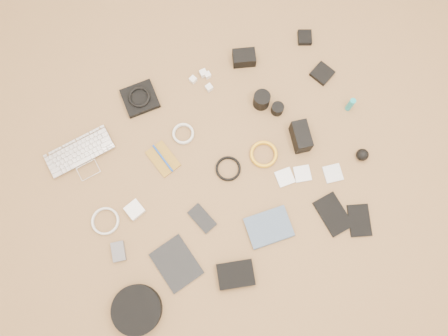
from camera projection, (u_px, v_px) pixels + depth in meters
name	position (u px, v px, depth m)	size (l,w,h in m)	color
room_shell	(213.00, 32.00, 0.84)	(4.04, 4.04, 2.58)	olive
laptop	(84.00, 160.00, 2.06)	(0.32, 0.22, 0.03)	silver
headphone_pouch	(140.00, 99.00, 2.13)	(0.16, 0.15, 0.03)	black
headphones	(139.00, 97.00, 2.11)	(0.11, 0.11, 0.01)	black
charger_a	(193.00, 80.00, 2.15)	(0.03, 0.03, 0.03)	white
charger_b	(203.00, 73.00, 2.16)	(0.03, 0.03, 0.03)	white
charger_c	(208.00, 75.00, 2.16)	(0.03, 0.03, 0.03)	white
charger_d	(209.00, 88.00, 2.14)	(0.03, 0.03, 0.03)	white
dslr_camera	(244.00, 58.00, 2.16)	(0.11, 0.08, 0.06)	black
lens_pouch	(305.00, 38.00, 2.20)	(0.07, 0.08, 0.03)	black
notebook_olive	(163.00, 159.00, 2.07)	(0.10, 0.16, 0.01)	olive
pen_blue	(163.00, 158.00, 2.06)	(0.01, 0.01, 0.16)	#123A97
cable_white_a	(183.00, 134.00, 2.09)	(0.10, 0.10, 0.01)	silver
lens_a	(262.00, 100.00, 2.09)	(0.08, 0.08, 0.09)	black
lens_b	(277.00, 109.00, 2.10)	(0.06, 0.06, 0.05)	black
card_reader	(322.00, 73.00, 2.16)	(0.09, 0.09, 0.02)	black
power_brick	(135.00, 210.00, 2.00)	(0.07, 0.07, 0.03)	white
cable_white_b	(106.00, 221.00, 2.00)	(0.13, 0.13, 0.01)	silver
cable_black	(228.00, 169.00, 2.05)	(0.12, 0.12, 0.01)	black
cable_yellow	(263.00, 155.00, 2.07)	(0.13, 0.13, 0.01)	gold
flash	(301.00, 137.00, 2.04)	(0.07, 0.13, 0.10)	black
lens_cleaner	(350.00, 105.00, 2.08)	(0.03, 0.03, 0.10)	teal
battery_charger	(119.00, 252.00, 1.96)	(0.06, 0.09, 0.02)	#545459
tablet	(176.00, 264.00, 1.95)	(0.16, 0.21, 0.01)	black
phone	(202.00, 218.00, 2.00)	(0.07, 0.13, 0.01)	black
filter_case_left	(285.00, 177.00, 2.05)	(0.08, 0.08, 0.01)	silver
filter_case_mid	(302.00, 174.00, 2.05)	(0.08, 0.08, 0.01)	silver
filter_case_right	(333.00, 173.00, 2.05)	(0.08, 0.08, 0.01)	silver
air_blower	(362.00, 155.00, 2.05)	(0.06, 0.06, 0.06)	black
headphone_case	(137.00, 310.00, 1.88)	(0.21, 0.21, 0.06)	black
drive_case	(236.00, 275.00, 1.93)	(0.16, 0.11, 0.04)	black
paperback	(274.00, 243.00, 1.97)	(0.15, 0.20, 0.02)	#3F526B
notebook_black_a	(333.00, 214.00, 2.00)	(0.11, 0.18, 0.01)	black
notebook_black_b	(359.00, 220.00, 2.00)	(0.10, 0.15, 0.01)	black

